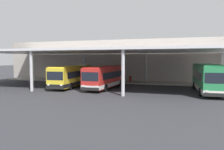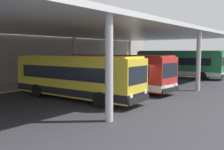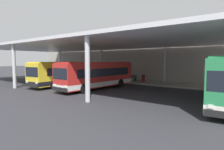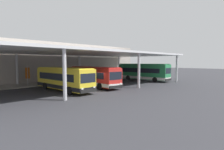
% 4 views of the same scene
% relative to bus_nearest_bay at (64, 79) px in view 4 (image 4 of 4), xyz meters
% --- Properties ---
extents(ground_plane, '(200.00, 200.00, 0.00)m').
position_rel_bus_nearest_bay_xyz_m(ground_plane, '(3.28, -3.06, -1.66)').
color(ground_plane, '#333338').
extents(platform_kerb, '(42.00, 4.50, 0.18)m').
position_rel_bus_nearest_bay_xyz_m(platform_kerb, '(3.28, 8.69, -1.57)').
color(platform_kerb, '#A39E93').
rests_on(platform_kerb, ground).
extents(station_building_facade, '(48.00, 1.60, 7.89)m').
position_rel_bus_nearest_bay_xyz_m(station_building_facade, '(3.28, 11.94, 2.29)').
color(station_building_facade, '#ADA399').
rests_on(station_building_facade, ground).
extents(canopy_shelter, '(40.00, 17.00, 5.55)m').
position_rel_bus_nearest_bay_xyz_m(canopy_shelter, '(3.28, 2.44, 3.66)').
color(canopy_shelter, silver).
rests_on(canopy_shelter, ground).
extents(bus_nearest_bay, '(3.22, 10.67, 3.17)m').
position_rel_bus_nearest_bay_xyz_m(bus_nearest_bay, '(0.00, 0.00, 0.00)').
color(bus_nearest_bay, yellow).
rests_on(bus_nearest_bay, ground).
extents(bus_second_bay, '(3.04, 10.63, 3.17)m').
position_rel_bus_nearest_bay_xyz_m(bus_second_bay, '(5.34, 0.21, 0.00)').
color(bus_second_bay, red).
rests_on(bus_second_bay, ground).
extents(bus_middle_bay, '(3.23, 11.46, 3.57)m').
position_rel_bus_nearest_bay_xyz_m(bus_middle_bay, '(18.79, 0.43, 0.19)').
color(bus_middle_bay, '#28844C').
rests_on(bus_middle_bay, ground).
extents(bench_waiting, '(1.80, 0.45, 0.92)m').
position_rel_bus_nearest_bay_xyz_m(bench_waiting, '(4.75, 8.75, -0.99)').
color(bench_waiting, '#4C515B').
rests_on(bench_waiting, platform_kerb).
extents(trash_bin, '(0.52, 0.52, 0.98)m').
position_rel_bus_nearest_bay_xyz_m(trash_bin, '(6.88, 8.72, -0.98)').
color(trash_bin, maroon).
rests_on(trash_bin, platform_kerb).
extents(banner_sign, '(0.70, 0.12, 3.20)m').
position_rel_bus_nearest_bay_xyz_m(banner_sign, '(-2.10, 7.88, 0.32)').
color(banner_sign, '#B2B2B7').
rests_on(banner_sign, platform_kerb).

